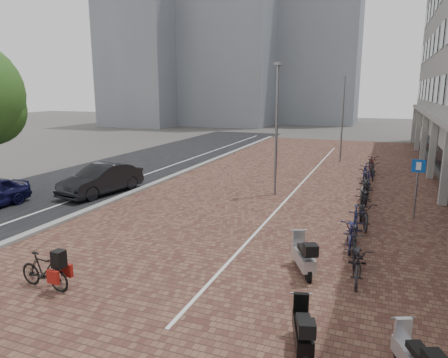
{
  "coord_description": "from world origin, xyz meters",
  "views": [
    {
      "loc": [
        6.18,
        -9.87,
        4.99
      ],
      "look_at": [
        0.0,
        6.0,
        1.3
      ],
      "focal_mm": 33.06,
      "sensor_mm": 36.0,
      "label": 1
    }
  ],
  "objects_px": {
    "hero_bike": "(44,270)",
    "parking_sign": "(417,180)",
    "scooter_mid": "(303,328)",
    "scooter_front": "(303,255)",
    "scooter_back": "(414,357)",
    "car_dark": "(101,179)"
  },
  "relations": [
    {
      "from": "hero_bike",
      "to": "scooter_front",
      "type": "bearing_deg",
      "value": -57.28
    },
    {
      "from": "hero_bike",
      "to": "scooter_mid",
      "type": "relative_size",
      "value": 1.13
    },
    {
      "from": "hero_bike",
      "to": "scooter_front",
      "type": "relative_size",
      "value": 1.01
    },
    {
      "from": "car_dark",
      "to": "hero_bike",
      "type": "distance_m",
      "value": 9.97
    },
    {
      "from": "scooter_back",
      "to": "parking_sign",
      "type": "xyz_separation_m",
      "value": [
        0.54,
        10.07,
        1.13
      ]
    },
    {
      "from": "hero_bike",
      "to": "scooter_mid",
      "type": "height_order",
      "value": "hero_bike"
    },
    {
      "from": "scooter_back",
      "to": "scooter_mid",
      "type": "bearing_deg",
      "value": 152.56
    },
    {
      "from": "car_dark",
      "to": "hero_bike",
      "type": "relative_size",
      "value": 2.71
    },
    {
      "from": "scooter_front",
      "to": "scooter_back",
      "type": "height_order",
      "value": "scooter_front"
    },
    {
      "from": "car_dark",
      "to": "parking_sign",
      "type": "xyz_separation_m",
      "value": [
        14.0,
        1.04,
        0.88
      ]
    },
    {
      "from": "hero_bike",
      "to": "parking_sign",
      "type": "height_order",
      "value": "parking_sign"
    },
    {
      "from": "car_dark",
      "to": "scooter_back",
      "type": "relative_size",
      "value": 3.18
    },
    {
      "from": "hero_bike",
      "to": "parking_sign",
      "type": "distance_m",
      "value": 13.38
    },
    {
      "from": "scooter_mid",
      "to": "parking_sign",
      "type": "height_order",
      "value": "parking_sign"
    },
    {
      "from": "scooter_back",
      "to": "hero_bike",
      "type": "bearing_deg",
      "value": 154.48
    },
    {
      "from": "hero_bike",
      "to": "scooter_front",
      "type": "height_order",
      "value": "hero_bike"
    },
    {
      "from": "scooter_front",
      "to": "scooter_mid",
      "type": "xyz_separation_m",
      "value": [
        0.64,
        -3.49,
        -0.06
      ]
    },
    {
      "from": "car_dark",
      "to": "scooter_front",
      "type": "distance_m",
      "value": 12.12
    },
    {
      "from": "scooter_mid",
      "to": "parking_sign",
      "type": "bearing_deg",
      "value": 59.77
    },
    {
      "from": "scooter_front",
      "to": "hero_bike",
      "type": "bearing_deg",
      "value": -176.71
    },
    {
      "from": "car_dark",
      "to": "parking_sign",
      "type": "height_order",
      "value": "parking_sign"
    },
    {
      "from": "hero_bike",
      "to": "scooter_front",
      "type": "xyz_separation_m",
      "value": [
        5.97,
        3.3,
        0.05
      ]
    }
  ]
}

